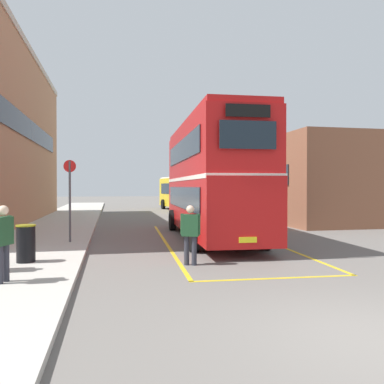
# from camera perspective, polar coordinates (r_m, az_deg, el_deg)

# --- Properties ---
(ground_plane) EXTENTS (135.60, 135.60, 0.00)m
(ground_plane) POSITION_cam_1_polar(r_m,az_deg,el_deg) (19.65, -0.70, -5.45)
(ground_plane) COLOR #66605B
(sidewalk_left) EXTENTS (4.00, 57.60, 0.14)m
(sidewalk_left) POSITION_cam_1_polar(r_m,az_deg,el_deg) (21.84, -19.01, -4.68)
(sidewalk_left) COLOR #B2ADA3
(sidewalk_left) RESTS_ON ground
(depot_building_right) EXTENTS (6.77, 16.06, 5.03)m
(depot_building_right) POSITION_cam_1_polar(r_m,az_deg,el_deg) (28.33, 14.64, 1.53)
(depot_building_right) COLOR brown
(depot_building_right) RESTS_ON ground
(double_decker_bus) EXTENTS (3.07, 10.49, 4.75)m
(double_decker_bus) POSITION_cam_1_polar(r_m,az_deg,el_deg) (16.24, 2.68, 2.11)
(double_decker_bus) COLOR black
(double_decker_bus) RESTS_ON ground
(single_deck_bus) EXTENTS (3.33, 8.36, 3.02)m
(single_deck_bus) POSITION_cam_1_polar(r_m,az_deg,el_deg) (35.40, -1.34, -0.02)
(single_deck_bus) COLOR black
(single_deck_bus) RESTS_ON ground
(pedestrian_boarding) EXTENTS (0.52, 0.38, 1.63)m
(pedestrian_boarding) POSITION_cam_1_polar(r_m,az_deg,el_deg) (10.73, -0.23, -5.65)
(pedestrian_boarding) COLOR #2D2D38
(pedestrian_boarding) RESTS_ON ground
(pedestrian_waiting_far) EXTENTS (0.37, 0.51, 1.61)m
(pedestrian_waiting_far) POSITION_cam_1_polar(r_m,az_deg,el_deg) (9.11, -25.76, -6.08)
(pedestrian_waiting_far) COLOR #2D2D38
(pedestrian_waiting_far) RESTS_ON sidewalk_left
(litter_bin) EXTENTS (0.50, 0.50, 0.99)m
(litter_bin) POSITION_cam_1_polar(r_m,az_deg,el_deg) (11.36, -22.94, -6.87)
(litter_bin) COLOR black
(litter_bin) RESTS_ON sidewalk_left
(bus_stop_sign) EXTENTS (0.44, 0.08, 2.96)m
(bus_stop_sign) POSITION_cam_1_polar(r_m,az_deg,el_deg) (14.82, -17.29, -0.16)
(bus_stop_sign) COLOR #4C4C51
(bus_stop_sign) RESTS_ON sidewalk_left
(bay_marking_yellow) EXTENTS (4.66, 12.58, 0.01)m
(bay_marking_yellow) POSITION_cam_1_polar(r_m,az_deg,el_deg) (14.54, 4.42, -7.65)
(bay_marking_yellow) COLOR gold
(bay_marking_yellow) RESTS_ON ground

